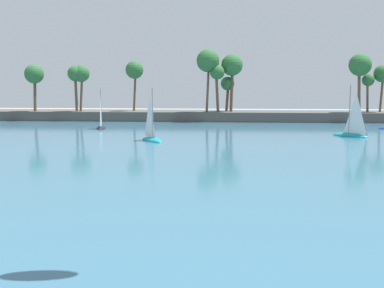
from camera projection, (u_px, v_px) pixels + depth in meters
name	position (u px, v px, depth m)	size (l,w,h in m)	color
sea	(217.00, 131.00, 70.05)	(220.00, 116.42, 0.06)	#386B84
palm_headland	(224.00, 102.00, 87.44)	(99.05, 6.60, 13.22)	#514C47
sailboat_near_shore	(152.00, 136.00, 56.92)	(3.88, 4.75, 6.92)	teal
sailboat_mid_bay	(351.00, 132.00, 61.62)	(4.73, 4.48, 7.27)	teal
sailboat_far_left	(101.00, 125.00, 72.75)	(2.16, 4.69, 6.55)	black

